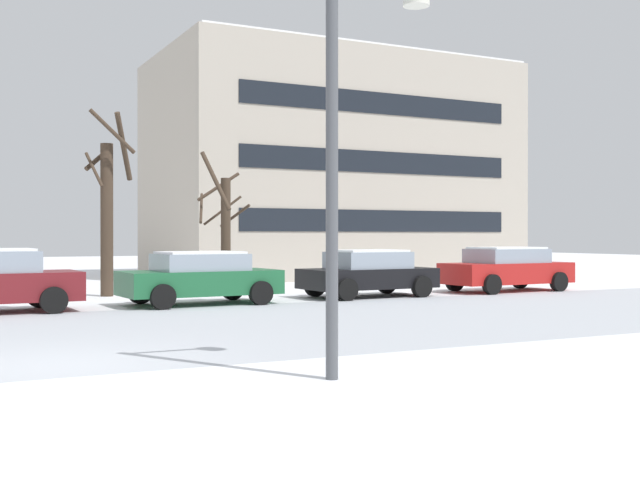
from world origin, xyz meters
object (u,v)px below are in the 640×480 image
Objects in this scene: parked_car_black at (368,273)px; street_lamp at (351,124)px; parked_car_green at (200,277)px; parked_car_red at (507,269)px.

street_lamp is at bearing -121.35° from parked_car_black.
parked_car_black is at bearing 58.65° from street_lamp.
parked_car_black is (5.31, 0.21, -0.01)m from parked_car_green.
parked_car_red is at bearing 43.06° from street_lamp.
parked_car_black is 5.31m from parked_car_red.
parked_car_green is (1.70, 11.30, -2.55)m from street_lamp.
parked_car_green is 1.03× the size of parked_car_black.
parked_car_green is at bearing 81.44° from street_lamp.
parked_car_green is 5.32m from parked_car_black.
street_lamp is at bearing -136.94° from parked_car_red.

